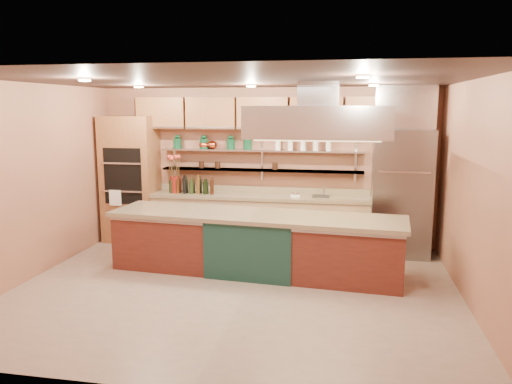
% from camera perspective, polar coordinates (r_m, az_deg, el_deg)
% --- Properties ---
extents(floor, '(6.00, 5.00, 0.02)m').
position_cam_1_polar(floor, '(6.93, -2.47, -11.17)').
color(floor, tan).
rests_on(floor, ground).
extents(ceiling, '(6.00, 5.00, 0.02)m').
position_cam_1_polar(ceiling, '(6.49, -2.66, 12.70)').
color(ceiling, black).
rests_on(ceiling, wall_back).
extents(wall_back, '(6.00, 0.04, 2.80)m').
position_cam_1_polar(wall_back, '(9.00, 1.04, 2.93)').
color(wall_back, '#A4694D').
rests_on(wall_back, floor).
extents(wall_front, '(6.00, 0.04, 2.80)m').
position_cam_1_polar(wall_front, '(4.22, -10.28, -4.99)').
color(wall_front, '#A4694D').
rests_on(wall_front, floor).
extents(wall_left, '(0.04, 5.00, 2.80)m').
position_cam_1_polar(wall_left, '(7.81, -24.55, 1.02)').
color(wall_left, '#A4694D').
rests_on(wall_left, floor).
extents(wall_right, '(0.04, 5.00, 2.80)m').
position_cam_1_polar(wall_right, '(6.58, 23.81, -0.40)').
color(wall_right, '#A4694D').
rests_on(wall_right, floor).
extents(oven_stack, '(0.95, 0.64, 2.30)m').
position_cam_1_polar(oven_stack, '(9.44, -14.12, 1.43)').
color(oven_stack, '#955D36').
rests_on(oven_stack, floor).
extents(refrigerator, '(0.95, 0.72, 2.10)m').
position_cam_1_polar(refrigerator, '(8.61, 16.23, -0.12)').
color(refrigerator, gray).
rests_on(refrigerator, floor).
extents(back_counter, '(3.84, 0.64, 0.93)m').
position_cam_1_polar(back_counter, '(8.87, 0.38, -3.30)').
color(back_counter, tan).
rests_on(back_counter, floor).
extents(wall_shelf_lower, '(3.60, 0.26, 0.03)m').
position_cam_1_polar(wall_shelf_lower, '(8.88, 0.58, 2.52)').
color(wall_shelf_lower, '#BABDC2').
rests_on(wall_shelf_lower, wall_back).
extents(wall_shelf_upper, '(3.60, 0.26, 0.03)m').
position_cam_1_polar(wall_shelf_upper, '(8.85, 0.59, 4.77)').
color(wall_shelf_upper, '#BABDC2').
rests_on(wall_shelf_upper, wall_back).
extents(upper_cabinets, '(4.60, 0.36, 0.55)m').
position_cam_1_polar(upper_cabinets, '(8.76, 0.86, 8.97)').
color(upper_cabinets, '#955D36').
rests_on(upper_cabinets, wall_back).
extents(range_hood, '(2.00, 1.00, 0.45)m').
position_cam_1_polar(range_hood, '(7.12, 7.13, 7.94)').
color(range_hood, '#BABDC2').
rests_on(range_hood, ceiling).
extents(ceiling_downlights, '(4.00, 2.80, 0.02)m').
position_cam_1_polar(ceiling_downlights, '(6.68, -2.25, 12.35)').
color(ceiling_downlights, '#FFE5A5').
rests_on(ceiling_downlights, ceiling).
extents(island, '(4.35, 1.30, 0.89)m').
position_cam_1_polar(island, '(7.50, -0.08, -5.87)').
color(island, maroon).
rests_on(island, floor).
extents(flower_vase, '(0.18, 0.18, 0.30)m').
position_cam_1_polar(flower_vase, '(9.10, -9.28, 0.85)').
color(flower_vase, maroon).
rests_on(flower_vase, back_counter).
extents(oil_bottle_cluster, '(0.88, 0.26, 0.28)m').
position_cam_1_polar(oil_bottle_cluster, '(9.00, -7.31, 0.74)').
color(oil_bottle_cluster, black).
rests_on(oil_bottle_cluster, back_counter).
extents(kitchen_scale, '(0.17, 0.14, 0.08)m').
position_cam_1_polar(kitchen_scale, '(8.64, 4.54, -0.25)').
color(kitchen_scale, white).
rests_on(kitchen_scale, back_counter).
extents(bar_faucet, '(0.03, 0.03, 0.21)m').
position_cam_1_polar(bar_faucet, '(8.69, 7.77, 0.15)').
color(bar_faucet, white).
rests_on(bar_faucet, back_counter).
extents(copper_kettle, '(0.21, 0.21, 0.15)m').
position_cam_1_polar(copper_kettle, '(9.04, -5.02, 5.39)').
color(copper_kettle, '#B44929').
rests_on(copper_kettle, wall_shelf_upper).
extents(green_canister, '(0.19, 0.19, 0.18)m').
position_cam_1_polar(green_canister, '(8.88, -0.97, 5.46)').
color(green_canister, '#0D3E23').
rests_on(green_canister, wall_shelf_upper).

